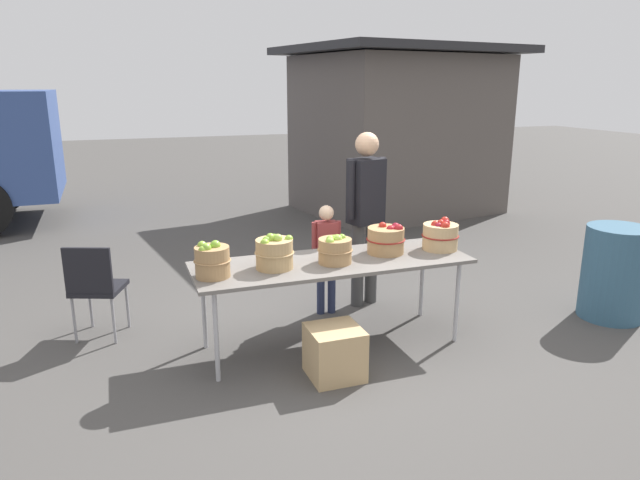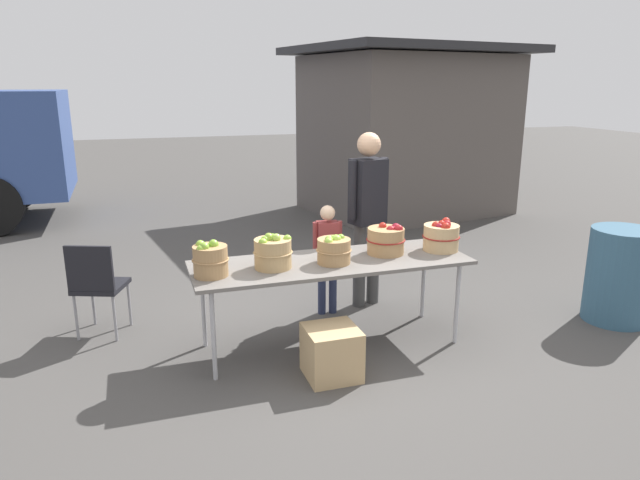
% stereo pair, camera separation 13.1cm
% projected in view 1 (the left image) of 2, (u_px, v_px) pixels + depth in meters
% --- Properties ---
extents(ground_plane, '(40.00, 40.00, 0.00)m').
position_uv_depth(ground_plane, '(332.00, 344.00, 4.94)').
color(ground_plane, '#474442').
extents(market_table, '(2.30, 0.76, 0.75)m').
position_uv_depth(market_table, '(332.00, 265.00, 4.76)').
color(market_table, slate).
rests_on(market_table, ground).
extents(apple_basket_green_0, '(0.28, 0.28, 0.28)m').
position_uv_depth(apple_basket_green_0, '(212.00, 260.00, 4.32)').
color(apple_basket_green_0, '#A87F51').
rests_on(apple_basket_green_0, market_table).
extents(apple_basket_green_1, '(0.31, 0.31, 0.29)m').
position_uv_depth(apple_basket_green_1, '(274.00, 252.00, 4.52)').
color(apple_basket_green_1, tan).
rests_on(apple_basket_green_1, market_table).
extents(apple_basket_green_2, '(0.29, 0.29, 0.24)m').
position_uv_depth(apple_basket_green_2, '(335.00, 250.00, 4.66)').
color(apple_basket_green_2, '#A87F51').
rests_on(apple_basket_green_2, market_table).
extents(apple_basket_red_0, '(0.33, 0.33, 0.26)m').
position_uv_depth(apple_basket_red_0, '(386.00, 239.00, 4.93)').
color(apple_basket_red_0, '#A87F51').
rests_on(apple_basket_red_0, market_table).
extents(apple_basket_red_1, '(0.33, 0.33, 0.28)m').
position_uv_depth(apple_basket_red_1, '(441.00, 235.00, 5.04)').
color(apple_basket_red_1, tan).
rests_on(apple_basket_red_1, market_table).
extents(vendor_adult, '(0.44, 0.30, 1.72)m').
position_uv_depth(vendor_adult, '(366.00, 206.00, 5.58)').
color(vendor_adult, '#3F3F3F').
rests_on(vendor_adult, ground).
extents(child_customer, '(0.28, 0.16, 1.07)m').
position_uv_depth(child_customer, '(326.00, 251.00, 5.44)').
color(child_customer, '#262D4C').
rests_on(child_customer, ground).
extents(food_kiosk, '(3.94, 3.45, 2.74)m').
position_uv_depth(food_kiosk, '(398.00, 130.00, 9.81)').
color(food_kiosk, '#59514C').
rests_on(food_kiosk, ground).
extents(folding_chair, '(0.52, 0.52, 0.86)m').
position_uv_depth(folding_chair, '(95.00, 284.00, 4.92)').
color(folding_chair, black).
rests_on(folding_chair, ground).
extents(trash_barrel, '(0.58, 0.58, 0.89)m').
position_uv_depth(trash_barrel, '(615.00, 273.00, 5.40)').
color(trash_barrel, '#335972').
rests_on(trash_barrel, ground).
extents(produce_crate, '(0.39, 0.39, 0.39)m').
position_uv_depth(produce_crate, '(335.00, 352.00, 4.36)').
color(produce_crate, tan).
rests_on(produce_crate, ground).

